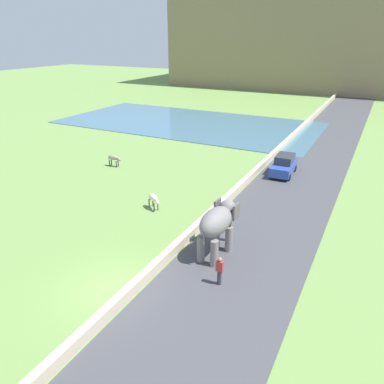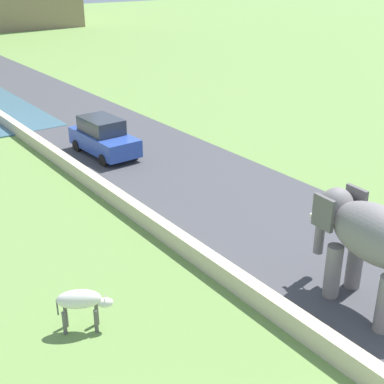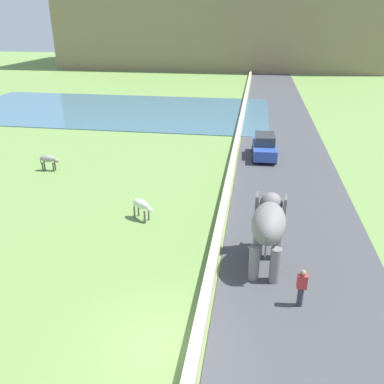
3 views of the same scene
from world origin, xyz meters
name	(u,v)px [view 2 (image 2 of 3)]	position (x,y,z in m)	size (l,w,h in m)	color
road_surface	(134,148)	(5.00, 20.00, 0.03)	(7.00, 120.00, 0.06)	#424247
barrier_wall	(80,172)	(1.20, 18.00, 0.30)	(0.40, 110.00, 0.60)	beige
elephant	(369,238)	(3.44, 5.27, 2.04)	(1.61, 3.52, 2.99)	slate
car_blue	(103,137)	(3.42, 20.04, 0.90)	(1.92, 4.06, 1.80)	#2D4CA8
cow_white	(81,301)	(-3.03, 8.67, 0.84)	(1.37, 0.98, 1.15)	silver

